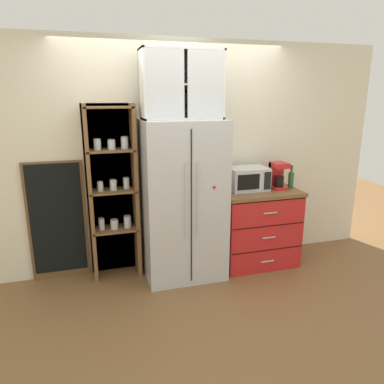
{
  "coord_description": "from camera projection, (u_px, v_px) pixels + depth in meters",
  "views": [
    {
      "loc": [
        -0.95,
        -3.56,
        1.96
      ],
      "look_at": [
        0.1,
        0.03,
        0.95
      ],
      "focal_mm": 33.6,
      "sensor_mm": 36.0,
      "label": 1
    }
  ],
  "objects": [
    {
      "name": "mug_red",
      "position": [
        262.0,
        187.0,
        4.06
      ],
      "size": [
        0.12,
        0.09,
        0.09
      ],
      "color": "red",
      "rests_on": "counter_cabinet"
    },
    {
      "name": "coffee_maker",
      "position": [
        278.0,
        175.0,
        4.16
      ],
      "size": [
        0.17,
        0.2,
        0.31
      ],
      "color": "red",
      "rests_on": "counter_cabinet"
    },
    {
      "name": "pantry_shelf_column",
      "position": [
        113.0,
        190.0,
        3.87
      ],
      "size": [
        0.55,
        0.32,
        1.88
      ],
      "color": "brown",
      "rests_on": "ground"
    },
    {
      "name": "refrigerator",
      "position": [
        183.0,
        200.0,
        3.87
      ],
      "size": [
        0.85,
        0.66,
        1.72
      ],
      "color": "silver",
      "rests_on": "ground"
    },
    {
      "name": "chalkboard_menu",
      "position": [
        57.0,
        221.0,
        3.84
      ],
      "size": [
        0.6,
        0.04,
        1.3
      ],
      "color": "brown",
      "rests_on": "ground"
    },
    {
      "name": "upper_cabinet",
      "position": [
        181.0,
        85.0,
        3.6
      ],
      "size": [
        0.82,
        0.32,
        0.68
      ],
      "color": "silver",
      "rests_on": "refrigerator"
    },
    {
      "name": "wall_back_cream",
      "position": [
        175.0,
        157.0,
        4.1
      ],
      "size": [
        5.03,
        0.1,
        2.55
      ],
      "primitive_type": "cube",
      "color": "silver",
      "rests_on": "ground"
    },
    {
      "name": "bottle_green",
      "position": [
        291.0,
        178.0,
        4.18
      ],
      "size": [
        0.06,
        0.06,
        0.27
      ],
      "color": "#285B33",
      "rests_on": "counter_cabinet"
    },
    {
      "name": "microwave",
      "position": [
        247.0,
        179.0,
        4.11
      ],
      "size": [
        0.44,
        0.33,
        0.26
      ],
      "color": "silver",
      "rests_on": "counter_cabinet"
    },
    {
      "name": "ground_plane",
      "position": [
        184.0,
        274.0,
        4.06
      ],
      "size": [
        10.74,
        10.74,
        0.0
      ],
      "primitive_type": "plane",
      "color": "brown"
    },
    {
      "name": "counter_cabinet",
      "position": [
        257.0,
        227.0,
        4.25
      ],
      "size": [
        0.92,
        0.61,
        0.9
      ],
      "color": "red",
      "rests_on": "ground"
    }
  ]
}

